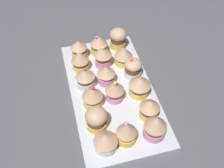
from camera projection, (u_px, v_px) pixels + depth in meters
ground_plane at (112, 96)px, 84.70cm from camera, size 180.00×180.00×3.00cm
baking_tray at (112, 91)px, 83.09cm from camera, size 46.58×25.02×1.20cm
cupcake_0 at (155, 126)px, 69.76cm from camera, size 6.08×6.08×7.99cm
cupcake_1 at (149, 108)px, 74.05cm from camera, size 5.74×5.74×7.11cm
cupcake_2 at (140, 85)px, 79.11cm from camera, size 6.67×6.67×7.32cm
cupcake_3 at (133, 68)px, 84.17cm from camera, size 5.54×5.54×6.85cm
cupcake_4 at (123, 55)px, 87.37cm from camera, size 5.98×5.98×6.97cm
cupcake_5 at (118, 38)px, 92.42cm from camera, size 5.83×5.83×7.85cm
cupcake_6 at (126, 132)px, 68.96cm from camera, size 5.52×5.52×7.68cm
cupcake_7 at (115, 90)px, 77.61cm from camera, size 5.66×5.66×8.11cm
cupcake_8 at (106, 75)px, 82.30cm from camera, size 5.64×5.64×6.55cm
cupcake_9 at (104, 55)px, 86.77cm from camera, size 5.86×5.86×8.12cm
cupcake_10 at (98, 45)px, 90.67cm from camera, size 5.87×5.87×7.52cm
cupcake_11 at (106, 141)px, 67.69cm from camera, size 6.32×6.32×6.48cm
cupcake_12 at (96, 119)px, 71.56cm from camera, size 5.92×5.92×7.35cm
cupcake_13 at (92, 96)px, 76.60cm from camera, size 6.08×6.08×7.49cm
cupcake_14 at (85, 78)px, 81.26cm from camera, size 5.92×5.92×7.17cm
cupcake_15 at (80, 60)px, 85.68cm from camera, size 5.69×5.69×7.45cm
cupcake_16 at (79, 49)px, 89.53cm from camera, size 5.49×5.49×6.90cm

